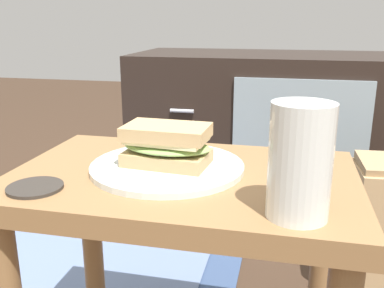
% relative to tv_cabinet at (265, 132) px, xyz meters
% --- Properties ---
extents(side_table, '(0.56, 0.36, 0.46)m').
position_rel_tv_cabinet_xyz_m(side_table, '(-0.08, -0.95, 0.08)').
color(side_table, olive).
rests_on(side_table, ground).
extents(tv_cabinet, '(0.96, 0.46, 0.58)m').
position_rel_tv_cabinet_xyz_m(tv_cabinet, '(0.00, 0.00, 0.00)').
color(tv_cabinet, black).
rests_on(tv_cabinet, ground).
extents(area_rug, '(1.08, 0.83, 0.01)m').
position_rel_tv_cabinet_xyz_m(area_rug, '(-0.57, -0.45, -0.29)').
color(area_rug, '#384C72').
rests_on(area_rug, ground).
extents(plate, '(0.26, 0.26, 0.01)m').
position_rel_tv_cabinet_xyz_m(plate, '(-0.11, -0.94, 0.17)').
color(plate, silver).
rests_on(plate, side_table).
extents(sandwich_front, '(0.15, 0.10, 0.07)m').
position_rel_tv_cabinet_xyz_m(sandwich_front, '(-0.11, -0.94, 0.21)').
color(sandwich_front, tan).
rests_on(sandwich_front, plate).
extents(beer_glass, '(0.08, 0.08, 0.15)m').
position_rel_tv_cabinet_xyz_m(beer_glass, '(0.10, -1.07, 0.24)').
color(beer_glass, silver).
rests_on(beer_glass, side_table).
extents(coaster, '(0.08, 0.08, 0.01)m').
position_rel_tv_cabinet_xyz_m(coaster, '(-0.28, -1.06, 0.17)').
color(coaster, '#332D28').
rests_on(coaster, side_table).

